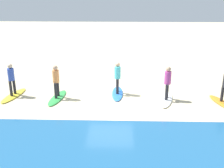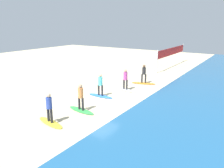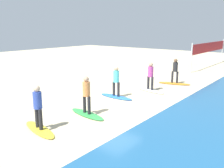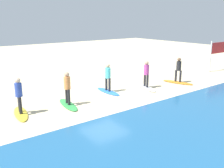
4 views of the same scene
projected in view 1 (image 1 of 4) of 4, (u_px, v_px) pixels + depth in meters
name	position (u px, v px, depth m)	size (l,w,h in m)	color
ground_plane	(110.00, 95.00, 14.40)	(60.00, 60.00, 0.00)	beige
surfboard_orange	(223.00, 103.00, 13.28)	(2.10, 0.56, 0.09)	orange
surfboard_white	(166.00, 99.00, 13.71)	(2.10, 0.56, 0.09)	white
surfer_white	(168.00, 81.00, 13.38)	(0.32, 0.45, 1.64)	#232328
surfboard_blue	(117.00, 93.00, 14.48)	(2.10, 0.56, 0.09)	blue
surfer_blue	(117.00, 75.00, 14.15)	(0.32, 0.46, 1.64)	#232328
surfboard_green	(57.00, 98.00, 13.92)	(2.10, 0.56, 0.09)	green
surfer_green	(56.00, 79.00, 13.59)	(0.32, 0.46, 1.64)	#232328
surfboard_yellow	(14.00, 95.00, 14.21)	(2.10, 0.56, 0.09)	yellow
surfer_yellow	(11.00, 77.00, 13.87)	(0.32, 0.45, 1.64)	#232328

